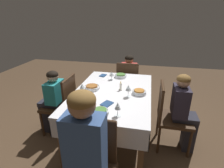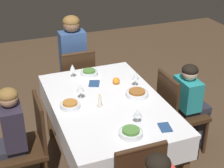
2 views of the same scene
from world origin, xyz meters
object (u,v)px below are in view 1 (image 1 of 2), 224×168
(napkin_red_folded, at_px, (103,75))
(napkin_spare_side, at_px, (107,104))
(chair_south, at_px, (63,102))
(chair_north, at_px, (169,114))
(chair_east, at_px, (91,166))
(person_adult_denim, at_px, (84,161))
(wine_glass_north, at_px, (128,88))
(wine_glass_west, at_px, (112,74))
(person_child_dark, at_px, (184,110))
(person_child_red, at_px, (129,77))
(wine_glass_south, at_px, (82,86))
(person_child_teal, at_px, (52,99))
(wine_glass_east, at_px, (118,106))
(candle_centerpiece, at_px, (121,87))
(orange_fruit, at_px, (92,97))
(chair_west, at_px, (128,82))
(bowl_east, at_px, (100,112))
(bowl_south, at_px, (92,87))
(bowl_north, at_px, (139,92))
(bowl_west, at_px, (121,76))
(dining_table, at_px, (113,97))

(napkin_red_folded, height_order, napkin_spare_side, same)
(chair_south, xyz_separation_m, chair_north, (-0.00, 1.51, 0.00))
(chair_east, xyz_separation_m, person_adult_denim, (0.15, 0.00, 0.21))
(wine_glass_north, bearing_deg, napkin_spare_side, -40.87)
(wine_glass_west, bearing_deg, chair_south, -56.99)
(person_child_dark, relative_size, person_child_red, 1.05)
(wine_glass_west, bearing_deg, chair_east, 5.11)
(napkin_spare_side, bearing_deg, wine_glass_south, -117.93)
(person_adult_denim, relative_size, person_child_teal, 1.28)
(person_child_red, relative_size, wine_glass_east, 6.45)
(wine_glass_west, xyz_separation_m, candle_centerpiece, (0.36, 0.20, -0.05))
(wine_glass_south, relative_size, orange_fruit, 2.12)
(chair_east, height_order, person_child_teal, person_child_teal)
(person_child_teal, bearing_deg, chair_west, 135.15)
(bowl_east, bearing_deg, napkin_spare_side, 175.30)
(bowl_south, relative_size, bowl_north, 1.19)
(bowl_east, relative_size, bowl_south, 0.85)
(napkin_spare_side, bearing_deg, person_adult_denim, 0.99)
(person_child_teal, xyz_separation_m, napkin_red_folded, (-0.57, 0.64, 0.22))
(chair_north, distance_m, napkin_spare_side, 0.87)
(bowl_west, bearing_deg, wine_glass_west, -41.24)
(person_child_dark, bearing_deg, bowl_north, 91.86)
(chair_north, relative_size, napkin_spare_side, 5.52)
(chair_north, bearing_deg, wine_glass_north, 103.11)
(person_child_teal, xyz_separation_m, wine_glass_south, (0.17, 0.57, 0.32))
(napkin_red_folded, bearing_deg, chair_north, 61.45)
(person_child_dark, distance_m, wine_glass_north, 0.77)
(person_child_dark, height_order, person_child_red, person_child_dark)
(person_child_teal, xyz_separation_m, wine_glass_north, (0.12, 1.14, 0.33))
(chair_east, height_order, person_child_red, person_child_red)
(person_adult_denim, bearing_deg, napkin_spare_side, 90.99)
(person_child_dark, relative_size, bowl_west, 5.42)
(candle_centerpiece, relative_size, orange_fruit, 1.77)
(dining_table, bearing_deg, bowl_west, 178.51)
(bowl_south, bearing_deg, napkin_red_folded, 179.10)
(person_child_red, height_order, bowl_south, person_child_red)
(person_child_dark, height_order, wine_glass_south, person_child_dark)
(bowl_east, bearing_deg, chair_north, 127.64)
(chair_west, xyz_separation_m, napkin_red_folded, (0.45, -0.37, 0.26))
(person_adult_denim, distance_m, bowl_south, 1.21)
(chair_east, relative_size, bowl_north, 4.98)
(orange_fruit, bearing_deg, person_child_red, 169.20)
(bowl_east, bearing_deg, napkin_red_folded, -166.66)
(chair_south, distance_m, person_child_teal, 0.18)
(person_child_red, distance_m, orange_fruit, 1.52)
(chair_north, bearing_deg, candle_centerpiece, 85.23)
(chair_south, height_order, chair_west, same)
(wine_glass_west, bearing_deg, wine_glass_south, -22.90)
(bowl_south, bearing_deg, wine_glass_east, 38.18)
(person_adult_denim, height_order, napkin_red_folded, person_adult_denim)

